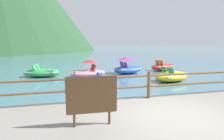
# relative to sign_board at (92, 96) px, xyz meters

# --- Properties ---
(ground_plane) EXTENTS (200.00, 200.00, 0.00)m
(ground_plane) POSITION_rel_sign_board_xyz_m (2.20, 40.11, -1.13)
(ground_plane) COLOR #477084
(dock_railing) EXTENTS (23.92, 0.12, 0.95)m
(dock_railing) POSITION_rel_sign_board_xyz_m (2.20, 1.66, -0.14)
(dock_railing) COLOR brown
(dock_railing) RESTS_ON promenade_dock
(sign_board) EXTENTS (1.18, 0.09, 1.19)m
(sign_board) POSITION_rel_sign_board_xyz_m (0.00, 0.00, 0.00)
(sign_board) COLOR silver
(sign_board) RESTS_ON promenade_dock
(pedal_boat_0) EXTENTS (2.58, 1.51, 1.21)m
(pedal_boat_0) POSITION_rel_sign_board_xyz_m (0.75, 8.21, -0.75)
(pedal_boat_0) COLOR pink
(pedal_boat_0) RESTS_ON ground
(pedal_boat_2) EXTENTS (2.56, 1.96, 0.89)m
(pedal_boat_2) POSITION_rel_sign_board_xyz_m (5.56, 5.63, -0.83)
(pedal_boat_2) COLOR yellow
(pedal_boat_2) RESTS_ON ground
(pedal_boat_4) EXTENTS (2.51, 1.90, 1.27)m
(pedal_boat_4) POSITION_rel_sign_board_xyz_m (3.80, 8.89, -0.69)
(pedal_boat_4) COLOR blue
(pedal_boat_4) RESTS_ON ground
(pedal_boat_5) EXTENTS (2.41, 1.73, 0.90)m
(pedal_boat_5) POSITION_rel_sign_board_xyz_m (7.09, 9.57, -0.82)
(pedal_boat_5) COLOR red
(pedal_boat_5) RESTS_ON ground
(pedal_boat_6) EXTENTS (2.66, 1.74, 0.88)m
(pedal_boat_6) POSITION_rel_sign_board_xyz_m (-2.36, 8.97, -0.84)
(pedal_boat_6) COLOR green
(pedal_boat_6) RESTS_ON ground
(pedal_boat_7) EXTENTS (2.21, 1.47, 0.83)m
(pedal_boat_7) POSITION_rel_sign_board_xyz_m (0.52, 4.66, -0.87)
(pedal_boat_7) COLOR blue
(pedal_boat_7) RESTS_ON ground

